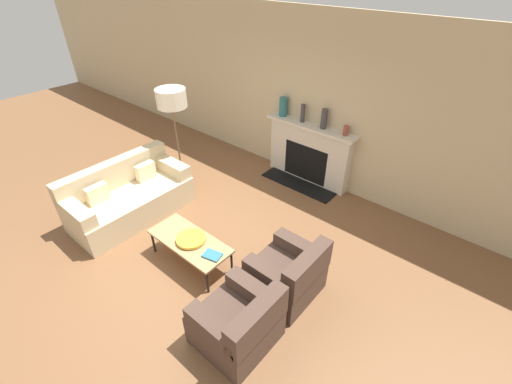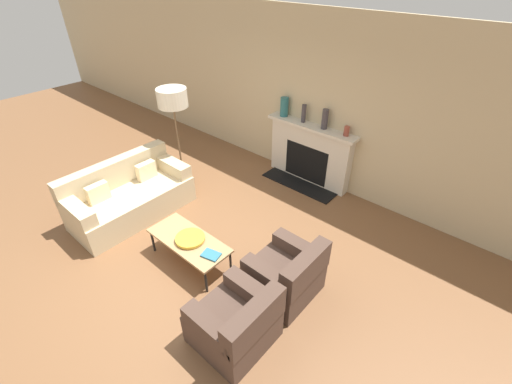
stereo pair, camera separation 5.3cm
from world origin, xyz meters
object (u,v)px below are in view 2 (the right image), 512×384
fireplace (309,154)px  armchair_near (236,323)px  floor_lamp (173,104)px  mantel_vase_center_left (304,113)px  mantel_vase_center_right (325,119)px  coffee_table (189,241)px  mantel_vase_right (347,131)px  mantel_vase_left (284,107)px  couch (129,196)px  bowl (190,238)px  book (211,255)px  armchair_far (286,275)px

fireplace → armchair_near: bearing=-68.5°
floor_lamp → mantel_vase_center_left: 2.21m
fireplace → mantel_vase_center_right: bearing=3.7°
coffee_table → mantel_vase_right: 3.02m
floor_lamp → mantel_vase_left: floor_lamp is taller
mantel_vase_center_left → mantel_vase_center_right: size_ratio=0.93×
couch → bowl: couch is taller
couch → mantel_vase_right: mantel_vase_right is taller
mantel_vase_left → mantel_vase_right: (1.26, 0.00, -0.09)m
mantel_vase_right → couch: bearing=-129.0°
bowl → mantel_vase_right: 2.99m
book → floor_lamp: size_ratio=0.15×
bowl → mantel_vase_right: bearing=77.4°
armchair_near → mantel_vase_center_left: 3.72m
fireplace → armchair_near: size_ratio=2.17×
book → mantel_vase_center_left: bearing=88.6°
armchair_far → armchair_near: bearing=-0.0°
mantel_vase_center_left → mantel_vase_right: size_ratio=1.98×
couch → floor_lamp: 1.65m
book → floor_lamp: 2.70m
mantel_vase_center_left → couch: bearing=-116.8°
armchair_near → armchair_far: size_ratio=1.00×
coffee_table → couch: bearing=177.2°
fireplace → mantel_vase_left: 0.96m
fireplace → floor_lamp: (-1.70, -1.58, 0.96)m
floor_lamp → mantel_vase_right: 2.85m
coffee_table → mantel_vase_right: mantel_vase_right is taller
bowl → armchair_far: bearing=18.4°
fireplace → mantel_vase_left: (-0.62, 0.01, 0.73)m
mantel_vase_center_right → floor_lamp: bearing=-140.4°
book → mantel_vase_center_left: 3.02m
armchair_near → bowl: bearing=-109.7°
fireplace → coffee_table: 2.82m
mantel_vase_left → mantel_vase_center_left: 0.42m
couch → armchair_far: size_ratio=2.38×
coffee_table → floor_lamp: size_ratio=0.68×
bowl → book: size_ratio=1.52×
book → mantel_vase_center_right: mantel_vase_center_right is taller
bowl → couch: bearing=177.6°
fireplace → mantel_vase_center_right: (0.23, 0.01, 0.73)m
armchair_far → mantel_vase_right: size_ratio=4.96×
fireplace → book: 2.86m
mantel_vase_left → fireplace: bearing=-1.4°
armchair_far → book: size_ratio=3.06×
mantel_vase_center_left → mantel_vase_right: bearing=0.0°
coffee_table → floor_lamp: bearing=143.8°
armchair_near → floor_lamp: (-2.99, 1.68, 1.19)m
armchair_near → mantel_vase_center_right: (-1.06, 3.28, 0.96)m
book → floor_lamp: bearing=135.9°
floor_lamp → armchair_near: bearing=-29.4°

